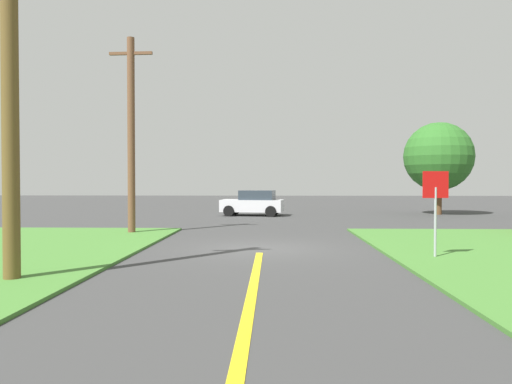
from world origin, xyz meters
The scene contains 7 objects.
ground_plane centered at (0.00, 0.00, 0.00)m, with size 120.00×120.00×0.00m, color #3A3A3A.
lane_stripe_center centered at (0.00, -8.00, 0.01)m, with size 0.20×14.00×0.01m, color yellow.
stop_sign centered at (4.93, -2.02, 1.73)m, with size 0.74×0.15×2.46m.
car_approaching_junction centered at (-0.83, 15.26, 0.80)m, with size 4.13×2.49×1.62m.
utility_pole_near centered at (-5.23, -5.42, 4.63)m, with size 1.78×0.53×9.08m.
utility_pole_mid centered at (-5.45, 4.19, 4.17)m, with size 1.80×0.31×8.11m.
oak_tree_left centered at (11.36, 16.79, 3.83)m, with size 4.50×4.50×6.10m.
Camera 1 is at (0.41, -15.64, 2.17)m, focal length 33.96 mm.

